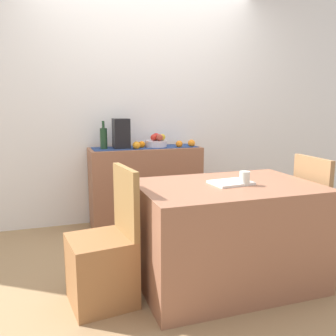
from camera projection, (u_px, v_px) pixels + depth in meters
ground_plane at (180, 257)px, 3.12m from camera, size 6.40×6.40×0.02m
room_wall_rear at (144, 99)px, 3.98m from camera, size 6.40×0.06×2.70m
sideboard_console at (146, 186)px, 3.88m from camera, size 1.17×0.42×0.84m
table_runner at (145, 147)px, 3.81m from camera, size 1.10×0.32×0.01m
fruit_bowl at (156, 144)px, 3.84m from camera, size 0.24×0.24×0.07m
apple_center at (156, 137)px, 3.86m from camera, size 0.08×0.08×0.08m
apple_upper at (159, 138)px, 3.78m from camera, size 0.07×0.07×0.07m
apple_front at (154, 138)px, 3.80m from camera, size 0.07×0.07×0.07m
apple_right at (162, 137)px, 3.85m from camera, size 0.07×0.07×0.07m
wine_bottle at (104, 138)px, 3.65m from camera, size 0.07×0.07×0.29m
coffee_maker at (121, 134)px, 3.70m from camera, size 0.16×0.18×0.31m
orange_loose_end at (142, 145)px, 3.77m from camera, size 0.07×0.07×0.07m
orange_loose_mid at (191, 143)px, 3.88m from camera, size 0.08×0.08×0.08m
orange_loose_far at (179, 144)px, 3.82m from camera, size 0.07×0.07×0.07m
orange_loose_near_bowl at (137, 145)px, 3.66m from camera, size 0.08×0.08×0.08m
dining_table at (226, 234)px, 2.62m from camera, size 1.26×0.85×0.74m
open_book at (231, 183)px, 2.56m from camera, size 0.30×0.24×0.02m
coffee_cup at (245, 178)px, 2.51m from camera, size 0.07×0.07×0.10m
chair_near_window at (104, 264)px, 2.36m from camera, size 0.45×0.45×0.90m
chair_by_corner at (325, 234)px, 2.91m from camera, size 0.40×0.40×0.90m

